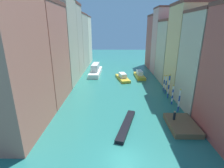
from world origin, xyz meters
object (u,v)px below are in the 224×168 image
(person_on_dock, at_px, (174,116))
(gondola_black, at_px, (126,125))
(mooring_pole_0, at_px, (179,100))
(mooring_pole_1, at_px, (173,94))
(motorboat_0, at_px, (123,77))
(waterfront_dock, at_px, (182,125))
(mooring_pole_2, at_px, (169,86))
(motorboat_1, at_px, (139,75))
(mooring_pole_4, at_px, (164,83))
(mooring_pole_3, at_px, (166,84))
(vaporetto_white, at_px, (96,70))

(person_on_dock, distance_m, gondola_black, 7.44)
(mooring_pole_0, relative_size, mooring_pole_1, 1.09)
(motorboat_0, bearing_deg, mooring_pole_0, -65.56)
(waterfront_dock, distance_m, mooring_pole_2, 11.65)
(mooring_pole_2, xyz_separation_m, motorboat_1, (-3.84, 15.55, -1.88))
(mooring_pole_0, height_order, mooring_pole_4, mooring_pole_0)
(mooring_pole_4, relative_size, gondola_black, 0.44)
(mooring_pole_0, height_order, mooring_pole_1, mooring_pole_0)
(mooring_pole_1, xyz_separation_m, mooring_pole_3, (0.29, 5.49, 0.21))
(mooring_pole_0, bearing_deg, vaporetto_white, 124.11)
(gondola_black, height_order, motorboat_0, motorboat_0)
(waterfront_dock, relative_size, mooring_pole_1, 1.51)
(vaporetto_white, distance_m, gondola_black, 31.31)
(mooring_pole_4, bearing_deg, person_on_dock, -99.31)
(mooring_pole_1, relative_size, motorboat_0, 0.48)
(mooring_pole_3, xyz_separation_m, mooring_pole_4, (0.05, 1.65, -0.24))
(waterfront_dock, xyz_separation_m, gondola_black, (-8.24, 0.04, -0.13))
(waterfront_dock, relative_size, mooring_pole_4, 1.53)
(mooring_pole_1, height_order, motorboat_0, mooring_pole_1)
(mooring_pole_4, bearing_deg, motorboat_0, 134.72)
(mooring_pole_3, xyz_separation_m, gondola_black, (-9.62, -13.58, -1.97))
(mooring_pole_1, distance_m, mooring_pole_2, 3.29)
(gondola_black, bearing_deg, mooring_pole_1, 40.96)
(gondola_black, distance_m, motorboat_0, 24.47)
(motorboat_1, bearing_deg, mooring_pole_1, -78.98)
(mooring_pole_3, xyz_separation_m, motorboat_0, (-9.08, 10.87, -1.57))
(mooring_pole_3, height_order, vaporetto_white, mooring_pole_3)
(mooring_pole_3, relative_size, motorboat_0, 0.53)
(waterfront_dock, distance_m, gondola_black, 8.24)
(waterfront_dock, relative_size, motorboat_1, 0.79)
(motorboat_1, bearing_deg, gondola_black, -101.91)
(person_on_dock, distance_m, motorboat_1, 26.12)
(mooring_pole_3, xyz_separation_m, vaporetto_white, (-17.39, 16.73, -0.98))
(waterfront_dock, xyz_separation_m, mooring_pole_4, (1.43, 15.28, 1.59))
(motorboat_0, bearing_deg, gondola_black, -91.26)
(mooring_pole_1, height_order, gondola_black, mooring_pole_1)
(mooring_pole_4, distance_m, motorboat_1, 12.37)
(mooring_pole_1, xyz_separation_m, gondola_black, (-9.32, -8.09, -1.76))
(waterfront_dock, bearing_deg, gondola_black, 179.69)
(mooring_pole_0, relative_size, mooring_pole_4, 1.10)
(mooring_pole_2, relative_size, vaporetto_white, 0.43)
(motorboat_0, bearing_deg, waterfront_dock, -72.56)
(mooring_pole_3, height_order, motorboat_1, mooring_pole_3)
(mooring_pole_3, bearing_deg, gondola_black, -125.29)
(waterfront_dock, height_order, mooring_pole_0, mooring_pole_0)
(mooring_pole_2, height_order, motorboat_1, mooring_pole_2)
(waterfront_dock, xyz_separation_m, person_on_dock, (-0.93, 0.86, 1.06))
(mooring_pole_1, xyz_separation_m, mooring_pole_4, (0.34, 7.14, -0.03))
(waterfront_dock, relative_size, mooring_pole_0, 1.39)
(mooring_pole_0, xyz_separation_m, mooring_pole_1, (-0.09, 3.16, -0.17))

